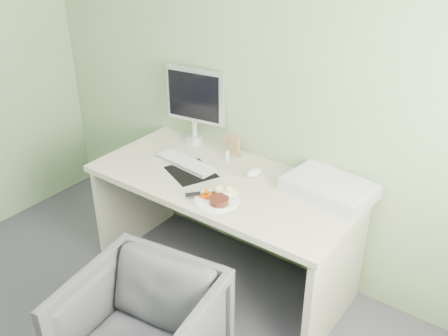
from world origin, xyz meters
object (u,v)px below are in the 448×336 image
Objects in this scene: scanner at (329,188)px; monitor at (195,102)px; desk at (224,206)px; plate at (217,200)px; desk_chair at (142,336)px.

monitor is at bearing -178.37° from scanner.
scanner reaches higher than desk.
desk is at bearing 117.17° from plate.
desk_chair is at bearing -80.16° from desk.
monitor is at bearing 145.51° from desk.
plate is 0.52× the size of scanner.
monitor reaches higher than plate.
desk is 6.48× the size of plate.
plate is 0.82m from monitor.
scanner is 0.95× the size of monitor.
scanner reaches higher than plate.
monitor is 0.74× the size of desk_chair.
desk reaches higher than desk_chair.
plate is 0.79m from desk_chair.
scanner is 1.06m from monitor.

